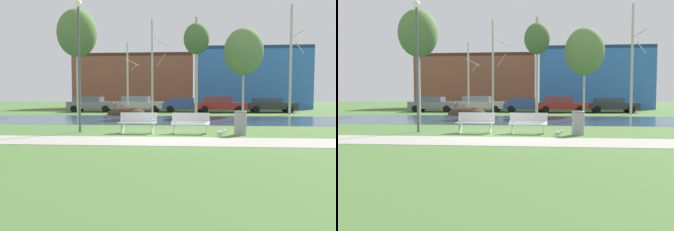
% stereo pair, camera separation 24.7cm
% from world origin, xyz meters
% --- Properties ---
extents(ground_plane, '(120.00, 120.00, 0.00)m').
position_xyz_m(ground_plane, '(0.00, 10.00, 0.00)').
color(ground_plane, '#476B33').
extents(paved_path_strip, '(60.00, 2.28, 0.01)m').
position_xyz_m(paved_path_strip, '(0.00, -1.88, 0.01)').
color(paved_path_strip, '#9E998E').
rests_on(paved_path_strip, ground).
extents(river_band, '(80.00, 8.27, 0.01)m').
position_xyz_m(river_band, '(0.00, 8.47, 0.00)').
color(river_band, '#284256').
rests_on(river_band, ground).
extents(soil_mound, '(3.17, 2.45, 1.48)m').
position_xyz_m(soil_mound, '(-4.32, 13.76, 0.00)').
color(soil_mound, '#423021').
rests_on(soil_mound, ground).
extents(bench_left, '(1.62, 0.63, 0.87)m').
position_xyz_m(bench_left, '(-1.12, 0.60, 0.47)').
color(bench_left, silver).
rests_on(bench_left, ground).
extents(bench_right, '(1.62, 0.63, 0.87)m').
position_xyz_m(bench_right, '(1.13, 0.60, 0.47)').
color(bench_right, silver).
rests_on(bench_right, ground).
extents(trash_bin, '(0.52, 0.52, 0.97)m').
position_xyz_m(trash_bin, '(3.15, 0.28, 0.51)').
color(trash_bin, gray).
rests_on(trash_bin, ground).
extents(seagull, '(0.42, 0.16, 0.25)m').
position_xyz_m(seagull, '(2.34, -0.08, 0.13)').
color(seagull, white).
rests_on(seagull, ground).
extents(streetlamp, '(0.32, 0.32, 5.69)m').
position_xyz_m(streetlamp, '(-3.69, 0.74, 3.76)').
color(streetlamp, '#4C4C51').
rests_on(streetlamp, ground).
extents(birch_far_left, '(3.36, 3.36, 8.91)m').
position_xyz_m(birch_far_left, '(-8.69, 14.59, 6.87)').
color(birch_far_left, beige).
rests_on(birch_far_left, ground).
extents(birch_left, '(1.10, 1.95, 6.23)m').
position_xyz_m(birch_left, '(-4.57, 15.66, 3.17)').
color(birch_left, beige).
rests_on(birch_left, ground).
extents(birch_center_left, '(1.43, 2.47, 8.03)m').
position_xyz_m(birch_center_left, '(-2.29, 14.98, 4.09)').
color(birch_center_left, beige).
rests_on(birch_center_left, ground).
extents(birch_center, '(2.12, 2.12, 8.04)m').
position_xyz_m(birch_center, '(1.41, 14.57, 6.19)').
color(birch_center, '#BCB7A8').
rests_on(birch_center, ground).
extents(birch_center_right, '(3.27, 3.27, 7.22)m').
position_xyz_m(birch_center_right, '(5.36, 15.17, 5.25)').
color(birch_center_right, '#BCB7A8').
rests_on(birch_center_right, ground).
extents(birch_right, '(1.19, 2.12, 9.07)m').
position_xyz_m(birch_right, '(9.22, 15.10, 4.60)').
color(birch_right, beige).
rests_on(birch_right, ground).
extents(parked_van_nearest_grey, '(4.72, 2.15, 1.47)m').
position_xyz_m(parked_van_nearest_grey, '(-8.73, 18.50, 0.79)').
color(parked_van_nearest_grey, slate).
rests_on(parked_van_nearest_grey, ground).
extents(parked_sedan_second_silver, '(4.70, 2.10, 1.55)m').
position_xyz_m(parked_sedan_second_silver, '(-4.17, 19.04, 0.81)').
color(parked_sedan_second_silver, '#B2B5BC').
rests_on(parked_sedan_second_silver, ground).
extents(parked_hatch_third_blue, '(4.22, 2.07, 1.37)m').
position_xyz_m(parked_hatch_third_blue, '(0.29, 18.75, 0.73)').
color(parked_hatch_third_blue, '#2D4793').
rests_on(parked_hatch_third_blue, ground).
extents(parked_wagon_fourth_red, '(4.73, 2.10, 1.51)m').
position_xyz_m(parked_wagon_fourth_red, '(3.68, 18.30, 0.79)').
color(parked_wagon_fourth_red, maroon).
rests_on(parked_wagon_fourth_red, ground).
extents(parked_suv_fifth_dark, '(4.60, 2.16, 1.36)m').
position_xyz_m(parked_suv_fifth_dark, '(8.35, 18.59, 0.73)').
color(parked_suv_fifth_dark, '#282B30').
rests_on(parked_suv_fifth_dark, ground).
extents(building_brick_low, '(14.52, 6.04, 6.66)m').
position_xyz_m(building_brick_low, '(-6.22, 28.92, 3.33)').
color(building_brick_low, brown).
rests_on(building_brick_low, ground).
extents(building_blue_store, '(13.03, 6.75, 7.33)m').
position_xyz_m(building_blue_store, '(8.22, 28.97, 3.66)').
color(building_blue_store, '#3870C6').
rests_on(building_blue_store, ground).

